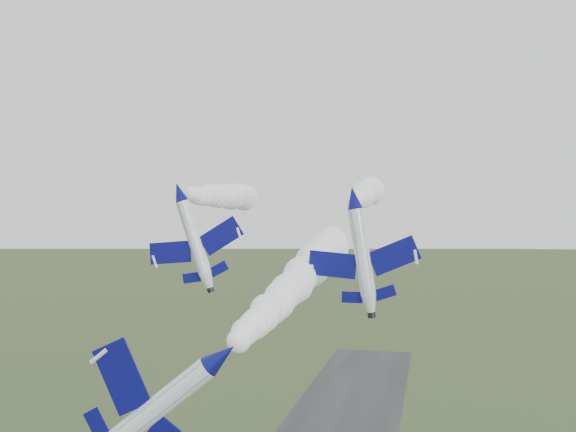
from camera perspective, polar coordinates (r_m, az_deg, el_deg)
name	(u,v)px	position (r m, az deg, el deg)	size (l,w,h in m)	color
jet_lead	(221,356)	(42.37, -5.94, -12.30)	(6.95, 12.94, 8.38)	white
smoke_trail_jet_lead	(302,275)	(73.35, 1.28, -5.30)	(5.33, 58.54, 5.33)	white
jet_pair_left	(179,192)	(75.13, -9.68, 2.14)	(10.75, 13.35, 4.31)	white
smoke_trail_jet_pair_left	(224,196)	(107.26, -5.69, 1.76)	(5.05, 58.67, 5.05)	white
jet_pair_right	(353,197)	(69.68, 5.84, 1.66)	(11.93, 14.37, 3.80)	white
smoke_trail_jet_pair_right	(366,193)	(106.36, 6.94, 2.05)	(5.34, 65.88, 5.34)	white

